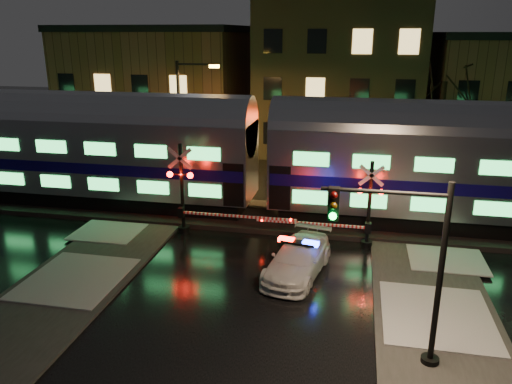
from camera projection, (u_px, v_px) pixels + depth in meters
ground at (260, 262)px, 20.41m from camera, size 120.00×120.00×0.00m
ballast at (279, 217)px, 25.04m from camera, size 90.00×4.20×0.24m
sidewalk_left at (26, 323)px, 16.02m from camera, size 4.00×20.00×0.12m
sidewalk_right at (452, 376)px, 13.56m from camera, size 4.00×20.00×0.12m
building_left at (159, 88)px, 42.02m from camera, size 14.00×10.00×9.00m
building_mid at (339, 75)px, 39.27m from camera, size 12.00×11.00×11.50m
train at (262, 153)px, 24.19m from camera, size 51.00×3.12×5.92m
police_car at (298, 259)px, 19.21m from camera, size 2.62×4.74×1.45m
crossing_signal_right at (360, 213)px, 21.32m from camera, size 5.48×0.64×3.88m
crossing_signal_left at (189, 198)px, 22.73m from camera, size 6.02×0.67×4.26m
traffic_light at (408, 271)px, 13.34m from camera, size 3.50×0.66×5.42m
streetlight at (184, 117)px, 28.66m from camera, size 2.50×0.26×7.48m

